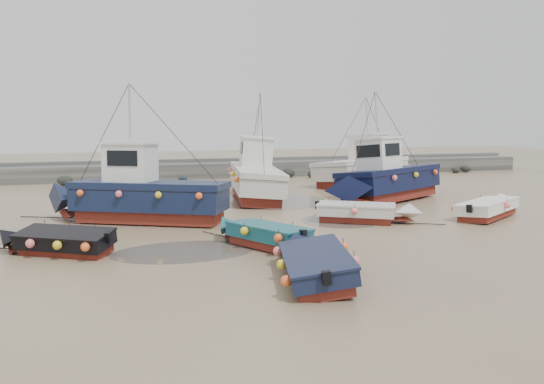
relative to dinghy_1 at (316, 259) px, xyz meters
The scene contains 16 objects.
ground 6.07m from the dinghy_1, 90.53° to the left, with size 120.00×120.00×0.00m, color #9E8A62.
seawall 28.04m from the dinghy_1, 90.01° to the left, with size 60.00×4.92×1.50m.
puddle_a 5.41m from the dinghy_1, 129.48° to the left, with size 5.09×5.09×0.01m, color #595147.
puddle_b 9.11m from the dinghy_1, 61.33° to the left, with size 3.82×3.82×0.01m, color #595147.
puddle_c 13.21m from the dinghy_1, 138.15° to the left, with size 4.12×4.12×0.01m, color #595147.
puddle_d 15.01m from the dinghy_1, 78.94° to the left, with size 6.28×6.28×0.01m, color #595147.
dinghy_1 is the anchor object (origin of this frame).
dinghy_2 4.26m from the dinghy_1, 97.72° to the left, with size 3.36×4.99×1.43m.
dinghy_3 13.44m from the dinghy_1, 30.71° to the left, with size 5.94×4.12×1.43m.
dinghy_4 9.24m from the dinghy_1, 146.29° to the left, with size 5.12×3.40×1.43m.
dinghy_5 8.99m from the dinghy_1, 55.15° to the left, with size 5.36×3.56×1.43m.
cabin_boat_0 11.43m from the dinghy_1, 114.71° to the left, with size 9.59×5.72×6.22m.
cabin_boat_1 16.38m from the dinghy_1, 82.40° to the left, with size 3.87×10.75×6.22m.
cabin_boat_2 15.63m from the dinghy_1, 54.60° to the left, with size 9.69×6.35×6.22m.
cabin_boat_3 23.12m from the dinghy_1, 60.05° to the left, with size 10.08×6.90×6.22m.
person 12.77m from the dinghy_1, 100.86° to the left, with size 0.66×0.43×1.80m, color #19253E.
Camera 1 is at (-5.45, -20.33, 4.63)m, focal length 35.00 mm.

